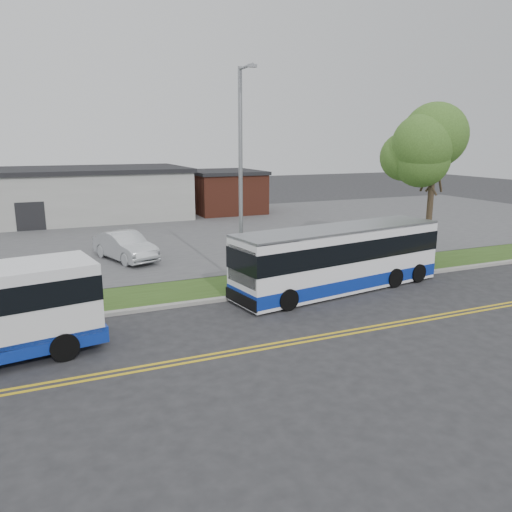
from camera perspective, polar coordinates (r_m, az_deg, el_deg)
name	(u,v)px	position (r m, az deg, el deg)	size (l,w,h in m)	color
ground	(196,314)	(19.65, -6.84, -6.55)	(140.00, 140.00, 0.00)	#28282B
lane_line_north	(231,351)	(16.24, -2.89, -10.77)	(70.00, 0.12, 0.01)	yellow
lane_line_south	(234,354)	(15.99, -2.50, -11.17)	(70.00, 0.12, 0.01)	yellow
curb	(188,303)	(20.63, -7.73, -5.40)	(80.00, 0.30, 0.15)	#9E9B93
verge	(177,292)	(22.30, -8.98, -4.09)	(80.00, 3.30, 0.10)	#2E4617
parking_lot	(126,237)	(35.77, -14.66, 2.13)	(80.00, 25.00, 0.10)	#4C4C4F
commercial_building	(30,196)	(45.02, -24.44, 6.31)	(25.40, 10.40, 4.35)	#9E9E99
brick_wing	(224,191)	(46.73, -3.66, 7.37)	(6.30, 7.30, 3.90)	brown
tree_east	(435,148)	(28.26, 19.73, 11.58)	(5.20, 5.20, 8.33)	#39291F
streetlight_near	(241,172)	(22.12, -1.70, 9.60)	(0.35, 1.53, 9.50)	gray
transit_bus	(339,258)	(22.53, 9.47, -0.27)	(10.50, 3.93, 2.85)	white
pedestrian	(67,290)	(20.49, -20.74, -3.68)	(0.63, 0.41, 1.73)	black
parked_car_a	(125,246)	(28.44, -14.73, 1.10)	(1.66, 4.77, 1.57)	silver
grocery_bag_left	(61,311)	(20.45, -21.39, -5.83)	(0.32, 0.32, 0.32)	white
grocery_bag_right	(77,305)	(20.94, -19.81, -5.26)	(0.32, 0.32, 0.32)	white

